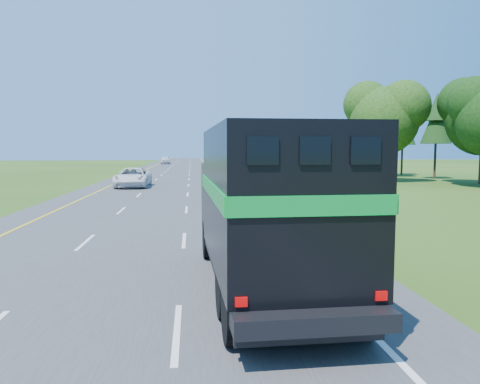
{
  "coord_description": "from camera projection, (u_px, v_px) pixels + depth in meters",
  "views": [
    {
      "loc": [
        2.14,
        2.29,
        3.52
      ],
      "look_at": [
        4.44,
        24.45,
        1.45
      ],
      "focal_mm": 35.0,
      "sensor_mm": 36.0,
      "label": 1
    }
  ],
  "objects": [
    {
      "name": "road",
      "position": [
        170.0,
        183.0,
        47.35
      ],
      "size": [
        15.0,
        260.0,
        0.04
      ],
      "primitive_type": "cube",
      "color": "#38383A",
      "rests_on": "ground"
    },
    {
      "name": "lane_markings",
      "position": [
        170.0,
        183.0,
        47.35
      ],
      "size": [
        11.15,
        260.0,
        0.01
      ],
      "color": "yellow",
      "rests_on": "road"
    },
    {
      "name": "horse_truck",
      "position": [
        267.0,
        205.0,
        11.34
      ],
      "size": [
        3.04,
        8.99,
        3.95
      ],
      "rotation": [
        0.0,
        0.0,
        0.03
      ],
      "color": "black",
      "rests_on": "road"
    },
    {
      "name": "white_suv",
      "position": [
        133.0,
        177.0,
        42.55
      ],
      "size": [
        2.99,
        6.36,
        1.76
      ],
      "primitive_type": "imported",
      "rotation": [
        0.0,
        0.0,
        -0.01
      ],
      "color": "silver",
      "rests_on": "road"
    },
    {
      "name": "far_car",
      "position": [
        165.0,
        160.0,
        107.64
      ],
      "size": [
        2.13,
        5.18,
        1.76
      ],
      "primitive_type": "imported",
      "rotation": [
        0.0,
        0.0,
        0.01
      ],
      "color": "silver",
      "rests_on": "road"
    },
    {
      "name": "delineator",
      "position": [
        372.0,
        225.0,
        18.2
      ],
      "size": [
        0.08,
        0.05,
        1.01
      ],
      "color": "orange",
      "rests_on": "ground"
    }
  ]
}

